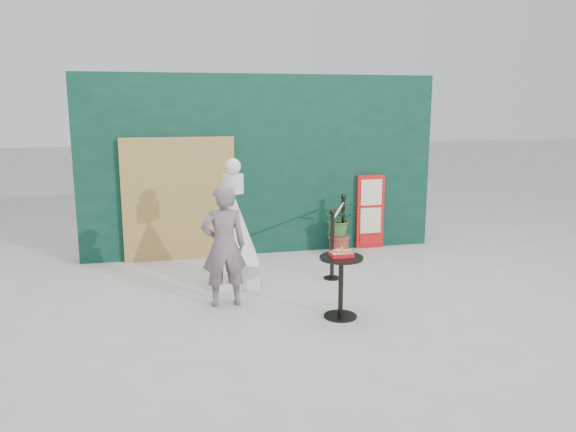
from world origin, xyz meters
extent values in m
plane|color=#ADAAA5|center=(0.00, 0.00, 0.00)|extent=(60.00, 60.00, 0.00)
cube|color=#0A2D22|center=(0.00, 3.15, 1.50)|extent=(6.00, 0.30, 3.00)
cube|color=tan|center=(-1.40, 2.94, 1.00)|extent=(1.80, 0.08, 2.00)
imported|color=slate|center=(-0.96, 0.62, 0.77)|extent=(0.58, 0.39, 1.55)
cube|color=red|center=(1.90, 2.96, 0.65)|extent=(0.50, 0.06, 1.30)
cube|color=beige|center=(1.90, 2.92, 1.00)|extent=(0.38, 0.02, 0.45)
cube|color=beige|center=(1.90, 2.92, 0.50)|extent=(0.38, 0.02, 0.45)
cube|color=red|center=(1.90, 2.92, 0.15)|extent=(0.38, 0.02, 0.18)
cube|color=silver|center=(-0.72, 1.42, 0.16)|extent=(0.60, 0.60, 0.33)
cone|color=silver|center=(-0.72, 1.42, 0.82)|extent=(0.70, 0.70, 0.98)
cylinder|color=white|center=(-0.72, 1.42, 1.44)|extent=(0.28, 0.28, 0.26)
sphere|color=silver|center=(-0.72, 1.42, 1.68)|extent=(0.22, 0.22, 0.22)
cylinder|color=black|center=(0.34, -0.10, 0.01)|extent=(0.40, 0.40, 0.02)
cylinder|color=black|center=(0.34, -0.10, 0.36)|extent=(0.06, 0.06, 0.72)
cylinder|color=black|center=(0.34, -0.10, 0.73)|extent=(0.52, 0.52, 0.03)
cube|color=red|center=(0.34, -0.10, 0.78)|extent=(0.26, 0.19, 0.05)
cube|color=red|center=(0.34, -0.10, 0.80)|extent=(0.24, 0.17, 0.00)
cube|color=#D4914D|center=(0.30, -0.09, 0.82)|extent=(0.15, 0.14, 0.02)
cube|color=gold|center=(0.39, -0.12, 0.82)|extent=(0.13, 0.13, 0.02)
cone|color=yellow|center=(0.36, -0.05, 0.83)|extent=(0.06, 0.06, 0.06)
cylinder|color=brown|center=(1.24, 2.68, 0.14)|extent=(0.33, 0.33, 0.27)
cylinder|color=brown|center=(1.24, 2.68, 0.29)|extent=(0.36, 0.36, 0.05)
imported|color=#325E28|center=(1.24, 2.68, 0.61)|extent=(0.54, 0.47, 0.60)
cylinder|color=black|center=(0.70, 1.36, 0.01)|extent=(0.24, 0.24, 0.02)
cylinder|color=black|center=(0.70, 1.36, 0.48)|extent=(0.06, 0.06, 0.96)
sphere|color=black|center=(0.70, 1.36, 0.99)|extent=(0.09, 0.09, 0.09)
cylinder|color=black|center=(1.30, 2.66, 0.01)|extent=(0.24, 0.24, 0.02)
cylinder|color=black|center=(1.30, 2.66, 0.48)|extent=(0.06, 0.06, 0.96)
sphere|color=black|center=(1.30, 2.66, 0.99)|extent=(0.09, 0.09, 0.09)
cylinder|color=silver|center=(1.00, 2.01, 0.88)|extent=(0.63, 1.31, 0.03)
camera|label=1|loc=(-1.72, -6.17, 2.51)|focal=35.00mm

